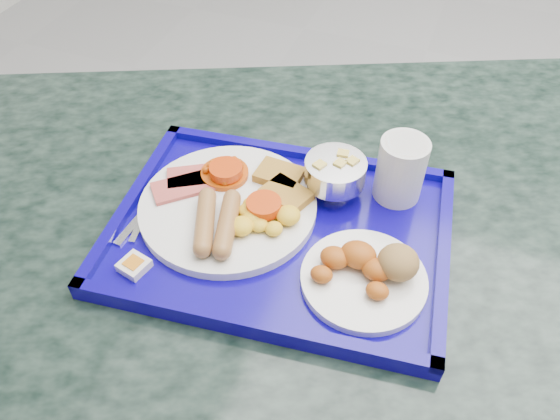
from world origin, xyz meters
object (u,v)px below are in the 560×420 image
object	(u,v)px
bread_plate	(368,272)
fruit_bowl	(335,172)
tray	(280,232)
main_plate	(233,204)
table	(268,307)
juice_cup	(401,168)

from	to	relation	value
bread_plate	fruit_bowl	world-z (taller)	fruit_bowl
tray	bread_plate	bearing A→B (deg)	-17.26
main_plate	bread_plate	xyz separation A→B (m)	(0.22, -0.05, 0.00)
table	bread_plate	bearing A→B (deg)	-17.73
tray	main_plate	xyz separation A→B (m)	(-0.08, 0.01, 0.02)
tray	bread_plate	distance (m)	0.15
tray	fruit_bowl	distance (m)	0.12
table	bread_plate	world-z (taller)	bread_plate
bread_plate	juice_cup	world-z (taller)	juice_cup
main_plate	bread_plate	world-z (taller)	bread_plate
table	juice_cup	size ratio (longest dim) A/B	15.75
main_plate	fruit_bowl	distance (m)	0.16
tray	bread_plate	world-z (taller)	bread_plate
tray	main_plate	world-z (taller)	main_plate
table	juice_cup	xyz separation A→B (m)	(0.17, 0.12, 0.29)
tray	juice_cup	distance (m)	0.20
bread_plate	juice_cup	distance (m)	0.18
main_plate	table	bearing A→B (deg)	-0.39
juice_cup	fruit_bowl	bearing A→B (deg)	-161.53
table	tray	bearing A→B (deg)	-20.13
juice_cup	main_plate	bearing A→B (deg)	-151.12
table	tray	distance (m)	0.23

